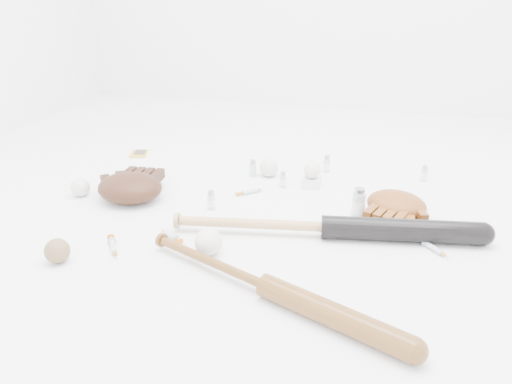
% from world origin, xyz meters
% --- Properties ---
extents(bat_dark, '(1.01, 0.23, 0.07)m').
position_xyz_m(bat_dark, '(0.22, -0.11, 0.04)').
color(bat_dark, black).
rests_on(bat_dark, ground).
extents(bat_wood, '(0.79, 0.38, 0.06)m').
position_xyz_m(bat_wood, '(0.11, -0.45, 0.03)').
color(bat_wood, brown).
rests_on(bat_wood, ground).
extents(glove_dark, '(0.30, 0.30, 0.10)m').
position_xyz_m(glove_dark, '(-0.50, -0.01, 0.05)').
color(glove_dark, '#32190E').
rests_on(glove_dark, ground).
extents(glove_tan, '(0.31, 0.31, 0.09)m').
position_xyz_m(glove_tan, '(0.43, 0.10, 0.04)').
color(glove_tan, brown).
rests_on(glove_tan, ground).
extents(trading_card, '(0.10, 0.12, 0.01)m').
position_xyz_m(trading_card, '(-0.70, 0.45, 0.00)').
color(trading_card, gold).
rests_on(trading_card, ground).
extents(pedestal, '(0.07, 0.07, 0.04)m').
position_xyz_m(pedestal, '(0.12, 0.28, 0.02)').
color(pedestal, white).
rests_on(pedestal, ground).
extents(baseball_on_pedestal, '(0.07, 0.07, 0.07)m').
position_xyz_m(baseball_on_pedestal, '(0.12, 0.28, 0.07)').
color(baseball_on_pedestal, silver).
rests_on(baseball_on_pedestal, pedestal).
extents(baseball_left, '(0.07, 0.07, 0.07)m').
position_xyz_m(baseball_left, '(-0.70, -0.02, 0.04)').
color(baseball_left, silver).
rests_on(baseball_left, ground).
extents(baseball_upper, '(0.08, 0.08, 0.08)m').
position_xyz_m(baseball_upper, '(-0.07, 0.34, 0.04)').
color(baseball_upper, silver).
rests_on(baseball_upper, ground).
extents(baseball_mid, '(0.08, 0.08, 0.08)m').
position_xyz_m(baseball_mid, '(-0.10, -0.29, 0.04)').
color(baseball_mid, silver).
rests_on(baseball_mid, ground).
extents(baseball_aged, '(0.07, 0.07, 0.07)m').
position_xyz_m(baseball_aged, '(-0.51, -0.44, 0.04)').
color(baseball_aged, brown).
rests_on(baseball_aged, ground).
extents(syringe_0, '(0.11, 0.14, 0.02)m').
position_xyz_m(syringe_0, '(-0.39, -0.34, 0.01)').
color(syringe_0, '#ADBCC6').
rests_on(syringe_0, ground).
extents(syringe_1, '(0.12, 0.09, 0.02)m').
position_xyz_m(syringe_1, '(-0.25, -0.23, 0.01)').
color(syringe_1, '#ADBCC6').
rests_on(syringe_1, ground).
extents(syringe_2, '(0.12, 0.11, 0.02)m').
position_xyz_m(syringe_2, '(-0.10, 0.16, 0.01)').
color(syringe_2, '#ADBCC6').
rests_on(syringe_2, ground).
extents(syringe_3, '(0.12, 0.13, 0.02)m').
position_xyz_m(syringe_3, '(0.54, -0.11, 0.01)').
color(syringe_3, '#ADBCC6').
rests_on(syringe_3, ground).
extents(vial_0, '(0.03, 0.03, 0.07)m').
position_xyz_m(vial_0, '(0.15, 0.45, 0.04)').
color(vial_0, silver).
rests_on(vial_0, ground).
extents(vial_1, '(0.03, 0.03, 0.06)m').
position_xyz_m(vial_1, '(0.54, 0.45, 0.03)').
color(vial_1, silver).
rests_on(vial_1, ground).
extents(vial_2, '(0.03, 0.03, 0.07)m').
position_xyz_m(vial_2, '(-0.13, 0.33, 0.04)').
color(vial_2, silver).
rests_on(vial_2, ground).
extents(vial_3, '(0.04, 0.04, 0.10)m').
position_xyz_m(vial_3, '(0.31, 0.07, 0.05)').
color(vial_3, silver).
rests_on(vial_3, ground).
extents(vial_4, '(0.03, 0.03, 0.07)m').
position_xyz_m(vial_4, '(-0.19, -0.00, 0.03)').
color(vial_4, silver).
rests_on(vial_4, ground).
extents(vial_5, '(0.02, 0.02, 0.06)m').
position_xyz_m(vial_5, '(0.01, 0.25, 0.03)').
color(vial_5, silver).
rests_on(vial_5, ground).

